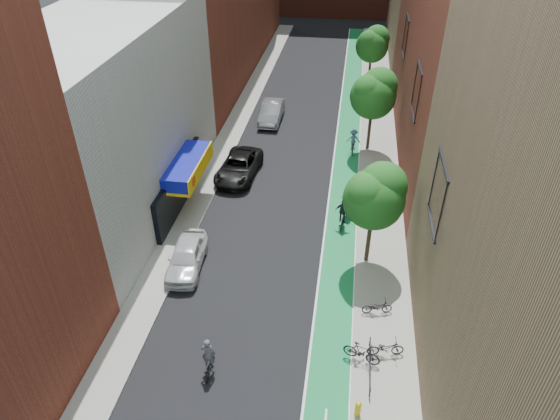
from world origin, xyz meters
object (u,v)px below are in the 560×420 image
at_px(parked_car_white, 187,257).
at_px(cyclist_lane_near, 347,201).
at_px(cyclist_lead, 209,361).
at_px(fire_hydrant, 358,408).
at_px(parked_car_silver, 272,112).
at_px(cyclist_lane_mid, 343,216).
at_px(cyclist_lane_far, 353,142).
at_px(parked_car_black, 239,167).

height_order(parked_car_white, cyclist_lane_near, cyclist_lane_near).
height_order(cyclist_lead, fire_hydrant, cyclist_lead).
xyz_separation_m(parked_car_silver, cyclist_lane_mid, (7.04, -15.16, -0.05)).
xyz_separation_m(parked_car_silver, cyclist_lane_far, (7.42, -5.02, 0.07)).
bearing_deg(parked_car_black, parked_car_silver, 89.38).
xyz_separation_m(cyclist_lane_near, cyclist_lane_mid, (-0.21, -1.45, -0.25)).
distance_m(parked_car_black, cyclist_lane_far, 9.61).
relative_size(cyclist_lane_mid, cyclist_lane_far, 1.02).
xyz_separation_m(cyclist_lane_far, fire_hydrant, (0.88, -23.51, -0.34)).
height_order(cyclist_lane_far, fire_hydrant, cyclist_lane_far).
bearing_deg(fire_hydrant, cyclist_lane_near, 94.05).
relative_size(parked_car_black, cyclist_lane_mid, 2.77).
xyz_separation_m(parked_car_white, cyclist_lead, (3.15, -6.83, -0.05)).
xyz_separation_m(parked_car_white, parked_car_silver, (1.60, 20.41, 0.05)).
distance_m(parked_car_black, cyclist_lead, 17.47).
height_order(parked_car_silver, fire_hydrant, parked_car_silver).
bearing_deg(cyclist_lane_mid, parked_car_white, 36.52).
xyz_separation_m(parked_car_black, cyclist_lane_near, (8.09, -3.77, 0.25)).
bearing_deg(parked_car_black, cyclist_lane_far, 34.97).
height_order(cyclist_lane_near, fire_hydrant, cyclist_lane_near).
bearing_deg(parked_car_black, parked_car_white, -89.88).
distance_m(cyclist_lead, fire_hydrant, 6.88).
bearing_deg(parked_car_silver, parked_car_white, -94.48).
height_order(parked_car_black, cyclist_lane_mid, cyclist_lane_mid).
distance_m(parked_car_white, cyclist_lane_far, 17.83).
relative_size(parked_car_white, fire_hydrant, 5.80).
bearing_deg(parked_car_black, cyclist_lane_mid, -29.26).
height_order(parked_car_silver, cyclist_lead, cyclist_lead).
bearing_deg(parked_car_white, parked_car_silver, 80.93).
distance_m(parked_car_white, parked_car_black, 10.50).
xyz_separation_m(cyclist_lead, cyclist_lane_mid, (5.50, 12.08, 0.05)).
bearing_deg(cyclist_lane_near, cyclist_lane_far, -95.03).
bearing_deg(cyclist_lane_near, parked_car_silver, -66.05).
xyz_separation_m(parked_car_black, fire_hydrant, (9.14, -18.60, -0.21)).
xyz_separation_m(cyclist_lead, cyclist_lane_far, (5.87, 22.21, 0.18)).
relative_size(cyclist_lane_near, cyclist_lane_far, 1.12).
distance_m(cyclist_lane_mid, cyclist_lane_far, 10.14).
height_order(cyclist_lead, cyclist_lane_far, cyclist_lead).
xyz_separation_m(cyclist_lead, cyclist_lane_near, (5.70, 13.53, 0.30)).
distance_m(parked_car_silver, cyclist_lane_far, 8.96).
relative_size(cyclist_lane_far, fire_hydrant, 2.52).
relative_size(parked_car_white, parked_car_black, 0.82).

